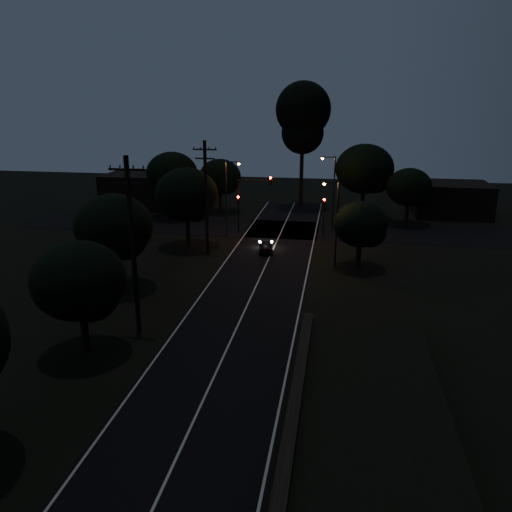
% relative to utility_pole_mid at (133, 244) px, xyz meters
% --- Properties ---
extents(road_surface, '(60.00, 70.00, 0.03)m').
position_rel_utility_pole_mid_xyz_m(road_surface, '(6.00, 16.12, -5.73)').
color(road_surface, black).
rests_on(road_surface, ground).
extents(retaining_wall, '(6.93, 26.00, 1.60)m').
position_rel_utility_pole_mid_xyz_m(retaining_wall, '(13.74, -12.00, -5.12)').
color(retaining_wall, black).
rests_on(retaining_wall, ground).
extents(utility_pole_mid, '(2.20, 0.30, 11.00)m').
position_rel_utility_pole_mid_xyz_m(utility_pole_mid, '(0.00, 0.00, 0.00)').
color(utility_pole_mid, black).
rests_on(utility_pole_mid, ground).
extents(utility_pole_far, '(2.20, 0.30, 10.50)m').
position_rel_utility_pole_mid_xyz_m(utility_pole_far, '(0.00, 17.00, -0.25)').
color(utility_pole_far, black).
rests_on(utility_pole_far, ground).
extents(tree_left_b, '(5.22, 5.22, 6.64)m').
position_rel_utility_pole_mid_xyz_m(tree_left_b, '(-1.82, -3.11, -1.44)').
color(tree_left_b, black).
rests_on(tree_left_b, ground).
extents(tree_left_c, '(5.83, 5.83, 7.36)m').
position_rel_utility_pole_mid_xyz_m(tree_left_c, '(-4.29, 6.88, -0.98)').
color(tree_left_c, black).
rests_on(tree_left_c, ground).
extents(tree_left_d, '(6.12, 6.12, 7.77)m').
position_rel_utility_pole_mid_xyz_m(tree_left_d, '(-2.28, 18.88, -0.71)').
color(tree_left_d, black).
rests_on(tree_left_d, ground).
extents(tree_far_nw, '(5.34, 5.34, 6.77)m').
position_rel_utility_pole_mid_xyz_m(tree_far_nw, '(-2.81, 34.89, -1.36)').
color(tree_far_nw, black).
rests_on(tree_far_nw, ground).
extents(tree_far_w, '(6.25, 6.25, 7.97)m').
position_rel_utility_pole_mid_xyz_m(tree_far_w, '(-7.78, 30.87, -0.56)').
color(tree_far_w, black).
rests_on(tree_far_w, ground).
extents(tree_far_ne, '(7.04, 7.04, 8.90)m').
position_rel_utility_pole_mid_xyz_m(tree_far_ne, '(15.25, 34.86, 0.02)').
color(tree_far_ne, black).
rests_on(tree_far_ne, ground).
extents(tree_far_e, '(5.13, 5.13, 6.51)m').
position_rel_utility_pole_mid_xyz_m(tree_far_e, '(20.18, 31.90, -1.52)').
color(tree_far_e, black).
rests_on(tree_far_e, ground).
extents(tree_right_a, '(4.58, 4.58, 5.82)m').
position_rel_utility_pole_mid_xyz_m(tree_right_a, '(14.16, 14.91, -1.97)').
color(tree_right_a, black).
rests_on(tree_right_a, ground).
extents(tall_pine, '(7.16, 7.16, 16.26)m').
position_rel_utility_pole_mid_xyz_m(tall_pine, '(7.00, 40.00, 5.99)').
color(tall_pine, black).
rests_on(tall_pine, ground).
extents(building_left, '(10.00, 8.00, 4.40)m').
position_rel_utility_pole_mid_xyz_m(building_left, '(-14.00, 37.00, -3.54)').
color(building_left, black).
rests_on(building_left, ground).
extents(building_right, '(9.00, 7.00, 4.00)m').
position_rel_utility_pole_mid_xyz_m(building_right, '(26.00, 38.00, -3.74)').
color(building_right, black).
rests_on(building_right, ground).
extents(signal_left, '(0.28, 0.35, 4.10)m').
position_rel_utility_pole_mid_xyz_m(signal_left, '(1.40, 24.99, -2.90)').
color(signal_left, black).
rests_on(signal_left, ground).
extents(signal_right, '(0.28, 0.35, 4.10)m').
position_rel_utility_pole_mid_xyz_m(signal_right, '(10.60, 24.99, -2.90)').
color(signal_right, black).
rests_on(signal_right, ground).
extents(signal_mast, '(3.70, 0.35, 6.25)m').
position_rel_utility_pole_mid_xyz_m(signal_mast, '(3.09, 24.99, -1.40)').
color(signal_mast, black).
rests_on(signal_mast, ground).
extents(streetlight_a, '(1.66, 0.26, 8.00)m').
position_rel_utility_pole_mid_xyz_m(streetlight_a, '(0.69, 23.00, -1.10)').
color(streetlight_a, black).
rests_on(streetlight_a, ground).
extents(streetlight_b, '(1.66, 0.26, 8.00)m').
position_rel_utility_pole_mid_xyz_m(streetlight_b, '(11.31, 29.00, -1.10)').
color(streetlight_b, black).
rests_on(streetlight_b, ground).
extents(streetlight_c, '(1.46, 0.26, 7.50)m').
position_rel_utility_pole_mid_xyz_m(streetlight_c, '(11.83, 15.00, -1.39)').
color(streetlight_c, black).
rests_on(streetlight_c, ground).
extents(car, '(1.80, 3.42, 1.11)m').
position_rel_utility_pole_mid_xyz_m(car, '(5.43, 18.23, -5.19)').
color(car, black).
rests_on(car, ground).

